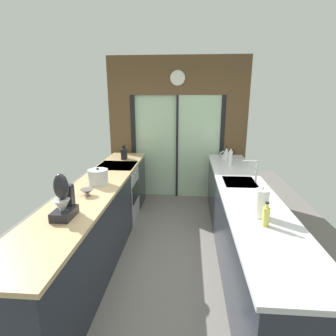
{
  "coord_description": "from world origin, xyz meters",
  "views": [
    {
      "loc": [
        0.22,
        -2.81,
        2.0
      ],
      "look_at": [
        -0.05,
        0.66,
        1.05
      ],
      "focal_mm": 28.77,
      "sensor_mm": 36.0,
      "label": 1
    }
  ],
  "objects_px": {
    "stock_pot": "(98,177)",
    "soap_bottle_near": "(266,216)",
    "paper_towel_roll": "(261,203)",
    "stand_mixer": "(63,201)",
    "soap_bottle_far": "(230,158)",
    "mixing_bowl": "(87,192)",
    "kettle": "(227,153)",
    "oven_range": "(118,193)",
    "knife_block": "(124,154)"
  },
  "relations": [
    {
      "from": "stock_pot",
      "to": "soap_bottle_near",
      "type": "distance_m",
      "value": 2.03
    },
    {
      "from": "stock_pot",
      "to": "paper_towel_roll",
      "type": "distance_m",
      "value": 1.95
    },
    {
      "from": "stand_mixer",
      "to": "soap_bottle_far",
      "type": "xyz_separation_m",
      "value": [
        1.78,
        2.05,
        -0.04
      ]
    },
    {
      "from": "mixing_bowl",
      "to": "kettle",
      "type": "height_order",
      "value": "kettle"
    },
    {
      "from": "oven_range",
      "to": "stand_mixer",
      "type": "xyz_separation_m",
      "value": [
        0.02,
        -1.88,
        0.63
      ]
    },
    {
      "from": "oven_range",
      "to": "soap_bottle_near",
      "type": "distance_m",
      "value": 2.68
    },
    {
      "from": "soap_bottle_near",
      "to": "knife_block",
      "type": "bearing_deg",
      "value": 127.14
    },
    {
      "from": "stand_mixer",
      "to": "kettle",
      "type": "xyz_separation_m",
      "value": [
        1.78,
        2.52,
        -0.07
      ]
    },
    {
      "from": "knife_block",
      "to": "kettle",
      "type": "relative_size",
      "value": 0.95
    },
    {
      "from": "knife_block",
      "to": "oven_range",
      "type": "bearing_deg",
      "value": -92.4
    },
    {
      "from": "kettle",
      "to": "soap_bottle_far",
      "type": "relative_size",
      "value": 0.97
    },
    {
      "from": "knife_block",
      "to": "soap_bottle_near",
      "type": "relative_size",
      "value": 1.19
    },
    {
      "from": "knife_block",
      "to": "stand_mixer",
      "type": "distance_m",
      "value": 2.33
    },
    {
      "from": "soap_bottle_far",
      "to": "paper_towel_roll",
      "type": "distance_m",
      "value": 1.9
    },
    {
      "from": "kettle",
      "to": "knife_block",
      "type": "bearing_deg",
      "value": -173.72
    },
    {
      "from": "soap_bottle_near",
      "to": "oven_range",
      "type": "bearing_deg",
      "value": 133.27
    },
    {
      "from": "stock_pot",
      "to": "soap_bottle_near",
      "type": "relative_size",
      "value": 1.15
    },
    {
      "from": "soap_bottle_near",
      "to": "soap_bottle_far",
      "type": "xyz_separation_m",
      "value": [
        -0.0,
        2.08,
        0.03
      ]
    },
    {
      "from": "stand_mixer",
      "to": "stock_pot",
      "type": "relative_size",
      "value": 1.69
    },
    {
      "from": "soap_bottle_near",
      "to": "paper_towel_roll",
      "type": "distance_m",
      "value": 0.18
    },
    {
      "from": "stand_mixer",
      "to": "paper_towel_roll",
      "type": "distance_m",
      "value": 1.79
    },
    {
      "from": "stock_pot",
      "to": "kettle",
      "type": "distance_m",
      "value": 2.38
    },
    {
      "from": "soap_bottle_near",
      "to": "soap_bottle_far",
      "type": "height_order",
      "value": "soap_bottle_far"
    },
    {
      "from": "kettle",
      "to": "paper_towel_roll",
      "type": "distance_m",
      "value": 2.37
    },
    {
      "from": "soap_bottle_near",
      "to": "soap_bottle_far",
      "type": "distance_m",
      "value": 2.08
    },
    {
      "from": "knife_block",
      "to": "stock_pot",
      "type": "relative_size",
      "value": 1.04
    },
    {
      "from": "kettle",
      "to": "oven_range",
      "type": "bearing_deg",
      "value": -160.54
    },
    {
      "from": "stand_mixer",
      "to": "soap_bottle_far",
      "type": "height_order",
      "value": "stand_mixer"
    },
    {
      "from": "knife_block",
      "to": "kettle",
      "type": "height_order",
      "value": "knife_block"
    },
    {
      "from": "stock_pot",
      "to": "paper_towel_roll",
      "type": "height_order",
      "value": "paper_towel_roll"
    },
    {
      "from": "mixing_bowl",
      "to": "soap_bottle_far",
      "type": "bearing_deg",
      "value": 39.98
    },
    {
      "from": "stand_mixer",
      "to": "oven_range",
      "type": "bearing_deg",
      "value": 90.56
    },
    {
      "from": "mixing_bowl",
      "to": "soap_bottle_far",
      "type": "distance_m",
      "value": 2.32
    },
    {
      "from": "kettle",
      "to": "soap_bottle_near",
      "type": "bearing_deg",
      "value": -90.05
    },
    {
      "from": "oven_range",
      "to": "mixing_bowl",
      "type": "relative_size",
      "value": 6.24
    },
    {
      "from": "mixing_bowl",
      "to": "stock_pot",
      "type": "xyz_separation_m",
      "value": [
        0.0,
        0.38,
        0.06
      ]
    },
    {
      "from": "mixing_bowl",
      "to": "soap_bottle_near",
      "type": "bearing_deg",
      "value": -18.17
    },
    {
      "from": "oven_range",
      "to": "stock_pot",
      "type": "distance_m",
      "value": 1.1
    },
    {
      "from": "knife_block",
      "to": "soap_bottle_near",
      "type": "distance_m",
      "value": 2.95
    },
    {
      "from": "paper_towel_roll",
      "to": "soap_bottle_near",
      "type": "bearing_deg",
      "value": -90.0
    },
    {
      "from": "mixing_bowl",
      "to": "soap_bottle_near",
      "type": "distance_m",
      "value": 1.87
    },
    {
      "from": "kettle",
      "to": "soap_bottle_far",
      "type": "distance_m",
      "value": 0.47
    },
    {
      "from": "oven_range",
      "to": "knife_block",
      "type": "height_order",
      "value": "knife_block"
    },
    {
      "from": "stand_mixer",
      "to": "stock_pot",
      "type": "bearing_deg",
      "value": 90.0
    },
    {
      "from": "mixing_bowl",
      "to": "stand_mixer",
      "type": "bearing_deg",
      "value": -90.0
    },
    {
      "from": "stand_mixer",
      "to": "stock_pot",
      "type": "xyz_separation_m",
      "value": [
        0.0,
        0.94,
        -0.07
      ]
    },
    {
      "from": "mixing_bowl",
      "to": "paper_towel_roll",
      "type": "relative_size",
      "value": 0.51
    },
    {
      "from": "knife_block",
      "to": "soap_bottle_far",
      "type": "xyz_separation_m",
      "value": [
        1.78,
        -0.27,
        0.03
      ]
    },
    {
      "from": "mixing_bowl",
      "to": "knife_block",
      "type": "distance_m",
      "value": 1.77
    },
    {
      "from": "stand_mixer",
      "to": "soap_bottle_far",
      "type": "bearing_deg",
      "value": 49.05
    }
  ]
}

